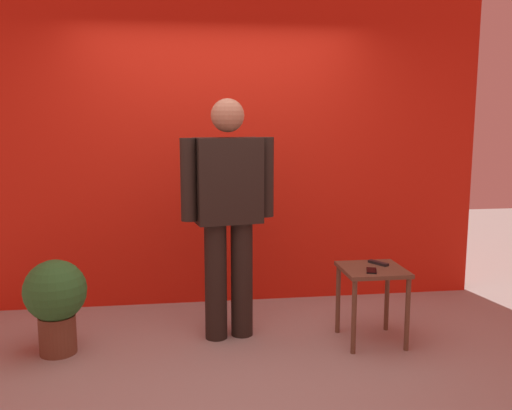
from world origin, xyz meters
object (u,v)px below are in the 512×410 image
standing_person (228,207)px  cell_phone (371,271)px  potted_plant (56,299)px  tv_remote (378,263)px  side_table (372,281)px

standing_person → cell_phone: 1.15m
potted_plant → tv_remote: bearing=-0.2°
side_table → cell_phone: 0.15m
cell_phone → potted_plant: (-2.26, 0.19, -0.17)m
standing_person → side_table: size_ratio=3.17×
side_table → tv_remote: (0.08, 0.09, 0.11)m
cell_phone → side_table: bearing=84.0°
standing_person → side_table: standing_person is taller
side_table → potted_plant: (-2.30, 0.10, -0.06)m
side_table → potted_plant: 2.31m
side_table → cell_phone: bearing=-114.5°
cell_phone → potted_plant: potted_plant is taller
tv_remote → potted_plant: size_ratio=0.25×
cell_phone → tv_remote: size_ratio=0.85×
standing_person → potted_plant: 1.40m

